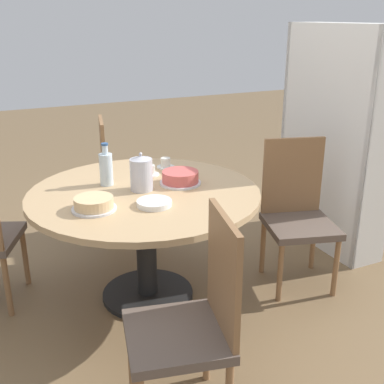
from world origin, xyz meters
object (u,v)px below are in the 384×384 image
water_bottle (106,168)px  cake_main (180,178)px  bookshelf (332,141)px  cup_a (150,171)px  chair_d (297,212)px  chair_c (193,319)px  coffee_pot (141,173)px  cake_second (94,204)px  chair_a (121,176)px  cup_b (166,164)px

water_bottle → cake_main: water_bottle is taller
bookshelf → cup_a: size_ratio=13.54×
chair_d → cake_main: bearing=178.2°
chair_c → coffee_pot: chair_c is taller
cake_main → cake_second: 0.61m
chair_d → coffee_pot: size_ratio=4.12×
chair_c → chair_d: (-0.76, 1.10, 0.00)m
water_bottle → cake_main: size_ratio=1.03×
coffee_pot → water_bottle: size_ratio=0.88×
cake_main → cup_a: 0.26m
cake_second → cup_a: bearing=131.9°
bookshelf → water_bottle: size_ratio=6.27×
chair_a → cake_main: (0.94, 0.09, 0.26)m
water_bottle → cup_b: 0.49m
water_bottle → cake_second: bearing=-25.5°
bookshelf → cake_second: (0.33, -1.86, -0.07)m
chair_d → cup_b: 0.92m
coffee_pot → cake_main: coffee_pot is taller
chair_c → cup_b: 1.43m
chair_d → cake_main: (-0.23, -0.72, 0.26)m
coffee_pot → water_bottle: bearing=-137.6°
cup_b → chair_a: bearing=-167.1°
chair_c → cake_second: 0.87m
water_bottle → cup_a: (-0.06, 0.30, -0.08)m
chair_d → bookshelf: size_ratio=0.58×
water_bottle → cake_second: 0.40m
cake_main → cake_second: cake_main is taller
cake_second → cup_b: 0.82m
water_bottle → coffee_pot: bearing=42.4°
coffee_pot → cake_second: coffee_pot is taller
cake_second → cup_b: (-0.53, 0.62, -0.01)m
bookshelf → cake_main: size_ratio=6.47×
chair_a → bookshelf: size_ratio=0.58×
chair_a → chair_c: (1.94, -0.30, 0.00)m
chair_a → cake_second: chair_a is taller
cake_second → water_bottle: bearing=154.5°
chair_c → bookshelf: 2.04m
chair_a → chair_c: bearing=-175.7°
cup_b → coffee_pot: bearing=-40.1°
cup_a → chair_d: bearing=60.3°
cake_main → cup_a: size_ratio=2.09×
water_bottle → cup_b: size_ratio=2.16×
chair_a → chair_c: same height
chair_a → cake_second: size_ratio=3.96×
bookshelf → cup_b: bearing=80.6°
chair_d → cake_second: 1.32m
chair_a → chair_d: 1.43m
chair_d → bookshelf: bookshelf is taller
water_bottle → cup_a: 0.32m
chair_c → coffee_pot: bearing=-175.4°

